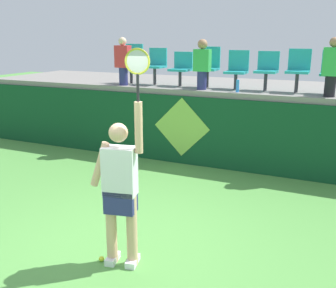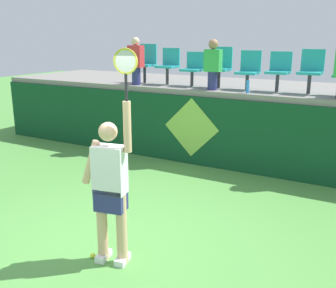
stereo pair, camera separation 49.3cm
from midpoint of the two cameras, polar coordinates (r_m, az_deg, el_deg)
The scene contains 16 objects.
ground_plane at distance 5.49m, azimuth -5.34°, elevation -14.39°, with size 40.00×40.00×0.00m, color #519342.
court_back_wall at distance 8.39m, azimuth 9.25°, elevation 1.49°, with size 12.32×0.20×1.48m, color #0F4223.
spectator_platform at distance 9.54m, azimuth 12.37°, elevation 7.88°, with size 12.32×2.88×0.12m, color gray.
tennis_player at distance 4.74m, azimuth -5.25°, elevation -5.98°, with size 0.74×0.33×2.58m.
tennis_ball at distance 5.24m, azimuth -7.97°, elevation -15.58°, with size 0.07×0.07×0.07m, color #D1E533.
water_bottle at distance 8.17m, azimuth 13.04°, elevation 7.96°, with size 0.07×0.07×0.25m, color #338CE5.
stadium_chair_0 at distance 9.69m, azimuth -1.64°, elevation 11.72°, with size 0.44×0.42×0.92m.
stadium_chair_1 at distance 9.39m, azimuth 1.65°, elevation 11.39°, with size 0.44×0.42×0.83m.
stadium_chair_2 at distance 9.11m, azimuth 5.24°, elevation 10.88°, with size 0.44×0.42×0.75m.
stadium_chair_3 at distance 8.88m, azimuth 9.13°, elevation 11.03°, with size 0.44×0.42×0.87m.
stadium_chair_4 at distance 8.68m, azimuth 13.12°, elevation 10.43°, with size 0.44×0.42×0.81m.
stadium_chair_5 at distance 8.52m, azimuth 17.22°, elevation 10.17°, with size 0.44×0.42×0.80m.
stadium_chair_6 at distance 8.41m, azimuth 21.40°, elevation 9.95°, with size 0.44×0.42×0.85m.
spectator_0 at distance 8.48m, azimuth 8.13°, elevation 11.29°, with size 0.34×0.21×1.04m.
spectator_2 at distance 9.31m, azimuth -3.07°, elevation 11.82°, with size 0.34×0.20×1.07m.
wall_signage_mount at distance 8.72m, azimuth 4.90°, elevation -2.87°, with size 1.27×0.01×1.45m.
Camera 2 is at (2.97, -3.79, 2.71)m, focal length 42.65 mm.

